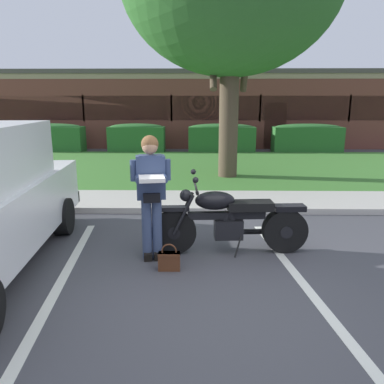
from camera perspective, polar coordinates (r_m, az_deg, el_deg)
ground_plane at (r=4.45m, az=5.25°, el=-15.11°), size 140.00×140.00×0.00m
curb_strip at (r=7.42m, az=3.48°, el=-2.74°), size 60.00×0.20×0.12m
concrete_walk at (r=8.25m, az=3.23°, el=-1.23°), size 60.00×1.50×0.08m
grass_lawn at (r=12.59m, az=2.48°, el=3.83°), size 60.00×7.38×0.06m
stall_stripe_0 at (r=4.90m, az=-19.41°, el=-12.99°), size 0.58×4.39×0.01m
stall_stripe_1 at (r=4.78m, az=16.76°, el=-13.46°), size 0.58×4.39×0.01m
motorcycle at (r=5.42m, az=6.69°, el=-4.29°), size 2.24×0.82×1.18m
rider_person at (r=5.06m, az=-6.22°, el=0.61°), size 0.53×0.62×1.70m
handbag at (r=4.95m, az=-3.48°, el=-10.15°), size 0.28×0.13×0.36m
hedge_left at (r=17.65m, az=-20.36°, el=7.80°), size 2.68×0.90×1.24m
hedge_center_left at (r=16.68m, az=-8.37°, el=8.21°), size 2.41×0.90×1.24m
hedge_center_right at (r=16.49m, az=4.50°, el=8.25°), size 2.85×0.90×1.24m
hedge_right at (r=17.11m, az=17.03°, el=7.90°), size 2.93×0.90×1.24m
brick_building at (r=22.38m, az=-2.24°, el=12.57°), size 24.07×9.63×3.59m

